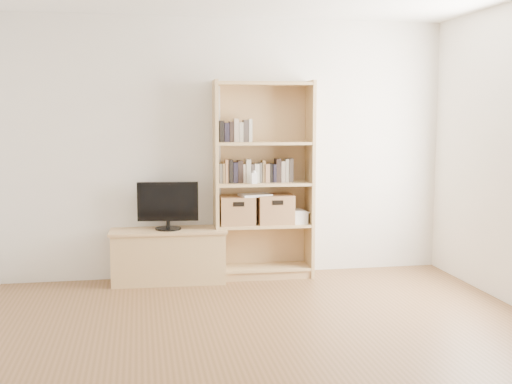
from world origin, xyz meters
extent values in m
cube|color=brown|center=(0.00, 0.00, 0.00)|extent=(4.50, 5.00, 0.01)
cube|color=white|center=(0.00, 2.50, 1.30)|extent=(4.50, 0.02, 2.60)
cube|color=white|center=(0.00, -2.50, 1.30)|extent=(4.50, 0.02, 2.60)
cube|color=tan|center=(-0.63, 2.30, 0.25)|extent=(1.11, 0.46, 0.50)
cube|color=tan|center=(0.33, 2.32, 0.99)|extent=(1.00, 0.38, 1.98)
cube|color=black|center=(-0.63, 2.30, 0.75)|extent=(0.59, 0.11, 0.46)
cube|color=#4E4A44|center=(0.33, 2.35, 1.07)|extent=(0.81, 0.22, 0.22)
cube|color=#4E4A44|center=(0.11, 2.35, 1.48)|extent=(0.42, 0.17, 0.22)
cube|color=white|center=(0.21, 2.22, 1.02)|extent=(0.06, 0.04, 0.11)
cube|color=#9C6846|center=(0.06, 2.33, 0.69)|extent=(0.36, 0.30, 0.28)
cube|color=#9C6846|center=(0.45, 2.32, 0.69)|extent=(0.36, 0.30, 0.29)
cube|color=silver|center=(0.24, 2.31, 0.84)|extent=(0.33, 0.26, 0.02)
cube|color=silver|center=(0.67, 2.31, 0.60)|extent=(0.19, 0.25, 0.11)
camera|label=1|loc=(-0.89, -3.94, 1.64)|focal=45.00mm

